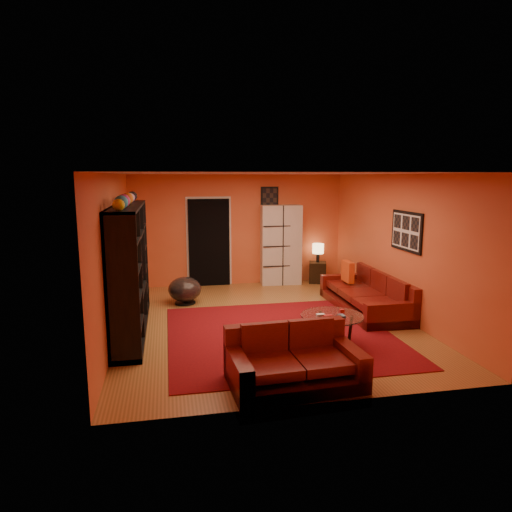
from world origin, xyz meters
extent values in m
plane|color=brown|center=(0.00, 0.00, 0.00)|extent=(6.00, 6.00, 0.00)
plane|color=white|center=(0.00, 0.00, 2.60)|extent=(6.00, 6.00, 0.00)
plane|color=#D1542D|center=(0.00, 3.00, 1.30)|extent=(6.00, 0.00, 6.00)
plane|color=#D1542D|center=(0.00, -3.00, 1.30)|extent=(6.00, 0.00, 6.00)
plane|color=#D1542D|center=(-2.50, 0.00, 1.30)|extent=(0.00, 6.00, 6.00)
plane|color=#D1542D|center=(2.50, 0.00, 1.30)|extent=(0.00, 6.00, 6.00)
cube|color=#5C0A10|center=(0.10, -0.70, 0.01)|extent=(3.60, 3.60, 0.01)
cube|color=black|center=(-0.70, 2.96, 1.02)|extent=(0.95, 0.10, 2.04)
cube|color=black|center=(2.48, -0.30, 1.60)|extent=(0.03, 1.00, 0.70)
cube|color=black|center=(0.75, 2.98, 2.05)|extent=(0.42, 0.03, 0.52)
cube|color=black|center=(-2.27, 0.00, 1.05)|extent=(0.45, 3.00, 2.10)
imported|color=black|center=(-2.23, -0.09, 1.01)|extent=(1.02, 0.13, 0.59)
cube|color=#530D0B|center=(2.05, 0.34, 0.16)|extent=(1.03, 2.46, 0.32)
cube|color=#530D0B|center=(2.46, 0.33, 0.42)|extent=(0.21, 2.45, 0.85)
cube|color=#530D0B|center=(2.03, -0.79, 0.31)|extent=(1.00, 0.19, 0.62)
cube|color=#530D0B|center=(2.07, 1.47, 0.31)|extent=(1.00, 0.19, 0.62)
cube|color=#530D0B|center=(2.00, -0.36, 0.47)|extent=(0.79, 0.69, 0.12)
cube|color=#530D0B|center=(2.01, 0.34, 0.47)|extent=(0.79, 0.69, 0.12)
cube|color=#530D0B|center=(2.02, 1.04, 0.47)|extent=(0.79, 0.69, 0.12)
cube|color=#530D0B|center=(-0.17, -2.50, 0.16)|extent=(1.66, 1.06, 0.32)
cube|color=#530D0B|center=(-0.19, -2.11, 0.42)|extent=(1.61, 0.27, 0.85)
cube|color=#530D0B|center=(0.55, -2.46, 0.31)|extent=(0.24, 0.97, 0.62)
cube|color=#530D0B|center=(-0.88, -2.54, 0.31)|extent=(0.24, 0.97, 0.62)
cube|color=#530D0B|center=(0.15, -2.52, 0.47)|extent=(0.65, 0.78, 0.12)
cube|color=#530D0B|center=(-0.47, -2.56, 0.47)|extent=(0.65, 0.78, 0.12)
cube|color=#DA4818|center=(1.95, 1.00, 0.63)|extent=(0.12, 0.42, 0.42)
cylinder|color=silver|center=(0.76, -1.31, 0.47)|extent=(0.94, 0.94, 0.02)
cylinder|color=black|center=(1.05, -1.33, 0.24)|extent=(0.05, 0.05, 0.45)
cylinder|color=black|center=(0.63, -1.04, 0.24)|extent=(0.05, 0.05, 0.45)
cylinder|color=black|center=(0.59, -1.55, 0.24)|extent=(0.05, 0.05, 0.45)
cube|color=beige|center=(0.99, 2.80, 0.94)|extent=(0.97, 0.47, 1.89)
cylinder|color=black|center=(-1.34, 1.47, 0.02)|extent=(0.44, 0.44, 0.03)
cylinder|color=black|center=(-1.34, 1.47, 0.10)|extent=(0.06, 0.06, 0.15)
ellipsoid|color=#3A3333|center=(-1.34, 1.47, 0.30)|extent=(0.67, 0.67, 0.50)
cube|color=black|center=(1.90, 2.75, 0.25)|extent=(0.51, 0.51, 0.50)
cylinder|color=black|center=(1.90, 2.75, 0.61)|extent=(0.08, 0.08, 0.22)
cylinder|color=#FBD58A|center=(1.90, 2.75, 0.83)|extent=(0.27, 0.27, 0.23)
camera|label=1|loc=(-1.65, -7.60, 2.56)|focal=32.00mm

